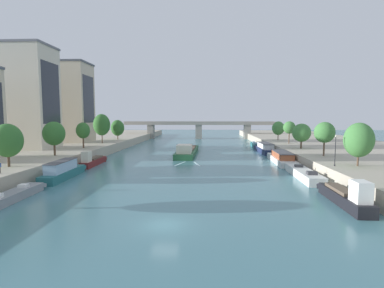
{
  "coord_description": "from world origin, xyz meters",
  "views": [
    {
      "loc": [
        3.91,
        -26.54,
        10.08
      ],
      "look_at": [
        0.0,
        48.94,
        3.03
      ],
      "focal_mm": 27.7,
      "sensor_mm": 36.0,
      "label": 1
    }
  ],
  "objects_px": {
    "moored_boat_right_far": "(346,196)",
    "tree_left_by_lamp": "(54,134)",
    "moored_boat_right_upstream": "(303,174)",
    "barge_midriver": "(187,151)",
    "moored_boat_left_gap_after": "(14,195)",
    "tree_left_past_mid": "(8,141)",
    "tree_right_by_lamp": "(289,128)",
    "bridge_far": "(199,128)",
    "tree_right_past_mid": "(359,140)",
    "lamppost_right_bank": "(335,149)",
    "tree_left_second": "(83,131)",
    "tree_right_second": "(325,132)",
    "moored_boat_right_midway": "(281,158)",
    "moored_boat_left_near": "(63,171)",
    "moored_boat_right_gap_after": "(265,148)",
    "tree_right_nearest": "(278,128)",
    "moored_boat_left_downstream": "(93,161)",
    "moored_boat_right_lone": "(254,145)",
    "tree_right_third": "(301,133)",
    "tree_left_end_of_row": "(118,128)",
    "tree_left_midway": "(102,125)"
  },
  "relations": [
    {
      "from": "tree_right_past_mid",
      "to": "lamppost_right_bank",
      "type": "relative_size",
      "value": 1.41
    },
    {
      "from": "moored_boat_left_near",
      "to": "tree_left_past_mid",
      "type": "bearing_deg",
      "value": -152.77
    },
    {
      "from": "lamppost_right_bank",
      "to": "bridge_far",
      "type": "bearing_deg",
      "value": 104.98
    },
    {
      "from": "moored_boat_right_upstream",
      "to": "bridge_far",
      "type": "distance_m",
      "value": 87.64
    },
    {
      "from": "moored_boat_right_far",
      "to": "moored_boat_right_lone",
      "type": "bearing_deg",
      "value": 89.99
    },
    {
      "from": "moored_boat_left_gap_after",
      "to": "lamppost_right_bank",
      "type": "xyz_separation_m",
      "value": [
        43.04,
        12.29,
        4.5
      ]
    },
    {
      "from": "moored_boat_right_midway",
      "to": "tree_right_nearest",
      "type": "height_order",
      "value": "tree_right_nearest"
    },
    {
      "from": "tree_right_by_lamp",
      "to": "bridge_far",
      "type": "relative_size",
      "value": 0.09
    },
    {
      "from": "tree_left_second",
      "to": "bridge_far",
      "type": "height_order",
      "value": "tree_left_second"
    },
    {
      "from": "barge_midriver",
      "to": "tree_right_by_lamp",
      "type": "relative_size",
      "value": 3.87
    },
    {
      "from": "moored_boat_left_near",
      "to": "moored_boat_right_far",
      "type": "relative_size",
      "value": 1.11
    },
    {
      "from": "moored_boat_left_downstream",
      "to": "tree_right_nearest",
      "type": "relative_size",
      "value": 1.92
    },
    {
      "from": "moored_boat_right_midway",
      "to": "bridge_far",
      "type": "bearing_deg",
      "value": 106.19
    },
    {
      "from": "moored_boat_left_near",
      "to": "bridge_far",
      "type": "height_order",
      "value": "bridge_far"
    },
    {
      "from": "tree_left_past_mid",
      "to": "tree_left_by_lamp",
      "type": "bearing_deg",
      "value": 88.99
    },
    {
      "from": "tree_right_by_lamp",
      "to": "tree_left_past_mid",
      "type": "bearing_deg",
      "value": -142.14
    },
    {
      "from": "tree_left_midway",
      "to": "tree_right_by_lamp",
      "type": "height_order",
      "value": "tree_left_midway"
    },
    {
      "from": "moored_boat_right_far",
      "to": "moored_boat_right_upstream",
      "type": "xyz_separation_m",
      "value": [
        0.12,
        15.25,
        -0.35
      ]
    },
    {
      "from": "moored_boat_right_far",
      "to": "tree_left_by_lamp",
      "type": "xyz_separation_m",
      "value": [
        -45.7,
        22.43,
        5.7
      ]
    },
    {
      "from": "moored_boat_right_midway",
      "to": "moored_boat_right_gap_after",
      "type": "relative_size",
      "value": 1.06
    },
    {
      "from": "tree_left_second",
      "to": "tree_right_second",
      "type": "height_order",
      "value": "tree_right_second"
    },
    {
      "from": "tree_left_past_mid",
      "to": "tree_right_past_mid",
      "type": "xyz_separation_m",
      "value": [
        53.35,
        3.35,
        0.04
      ]
    },
    {
      "from": "moored_boat_right_midway",
      "to": "tree_left_end_of_row",
      "type": "relative_size",
      "value": 2.62
    },
    {
      "from": "tree_left_second",
      "to": "moored_boat_left_gap_after",
      "type": "bearing_deg",
      "value": -79.55
    },
    {
      "from": "moored_boat_right_lone",
      "to": "tree_left_second",
      "type": "bearing_deg",
      "value": -147.46
    },
    {
      "from": "moored_boat_left_gap_after",
      "to": "tree_right_second",
      "type": "xyz_separation_m",
      "value": [
        45.94,
        24.2,
        6.44
      ]
    },
    {
      "from": "moored_boat_left_downstream",
      "to": "lamppost_right_bank",
      "type": "relative_size",
      "value": 2.43
    },
    {
      "from": "moored_boat_left_downstream",
      "to": "tree_left_by_lamp",
      "type": "relative_size",
      "value": 1.75
    },
    {
      "from": "lamppost_right_bank",
      "to": "tree_right_by_lamp",
      "type": "bearing_deg",
      "value": 84.99
    },
    {
      "from": "moored_boat_right_gap_after",
      "to": "tree_left_by_lamp",
      "type": "relative_size",
      "value": 2.42
    },
    {
      "from": "moored_boat_right_far",
      "to": "lamppost_right_bank",
      "type": "bearing_deg",
      "value": 72.6
    },
    {
      "from": "tree_left_by_lamp",
      "to": "tree_right_past_mid",
      "type": "relative_size",
      "value": 0.99
    },
    {
      "from": "tree_right_past_mid",
      "to": "lamppost_right_bank",
      "type": "distance_m",
      "value": 3.81
    },
    {
      "from": "bridge_far",
      "to": "tree_right_third",
      "type": "bearing_deg",
      "value": -67.36
    },
    {
      "from": "moored_boat_right_far",
      "to": "tree_right_past_mid",
      "type": "xyz_separation_m",
      "value": [
        7.42,
        12.6,
        5.45
      ]
    },
    {
      "from": "tree_right_second",
      "to": "tree_left_second",
      "type": "bearing_deg",
      "value": 167.2
    },
    {
      "from": "barge_midriver",
      "to": "moored_boat_left_downstream",
      "type": "xyz_separation_m",
      "value": [
        -18.31,
        -17.91,
        -0.04
      ]
    },
    {
      "from": "moored_boat_right_gap_after",
      "to": "bridge_far",
      "type": "height_order",
      "value": "bridge_far"
    },
    {
      "from": "moored_boat_left_near",
      "to": "tree_left_second",
      "type": "relative_size",
      "value": 2.11
    },
    {
      "from": "tree_right_past_mid",
      "to": "tree_right_nearest",
      "type": "distance_m",
      "value": 50.24
    },
    {
      "from": "tree_right_second",
      "to": "tree_right_nearest",
      "type": "relative_size",
      "value": 1.09
    },
    {
      "from": "barge_midriver",
      "to": "moored_boat_left_gap_after",
      "type": "xyz_separation_m",
      "value": [
        -18.09,
        -43.31,
        -0.45
      ]
    },
    {
      "from": "moored_boat_left_gap_after",
      "to": "tree_left_past_mid",
      "type": "distance_m",
      "value": 12.8
    },
    {
      "from": "tree_right_nearest",
      "to": "moored_boat_right_far",
      "type": "bearing_deg",
      "value": -96.42
    },
    {
      "from": "moored_boat_right_far",
      "to": "tree_right_second",
      "type": "xyz_separation_m",
      "value": [
        6.79,
        24.33,
        5.97
      ]
    },
    {
      "from": "moored_boat_right_midway",
      "to": "tree_left_midway",
      "type": "height_order",
      "value": "tree_left_midway"
    },
    {
      "from": "lamppost_right_bank",
      "to": "bridge_far",
      "type": "height_order",
      "value": "bridge_far"
    },
    {
      "from": "barge_midriver",
      "to": "tree_left_end_of_row",
      "type": "distance_m",
      "value": 31.3
    },
    {
      "from": "bridge_far",
      "to": "moored_boat_right_midway",
      "type": "bearing_deg",
      "value": -73.81
    },
    {
      "from": "tree_right_past_mid",
      "to": "tree_right_third",
      "type": "bearing_deg",
      "value": 91.95
    }
  ]
}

